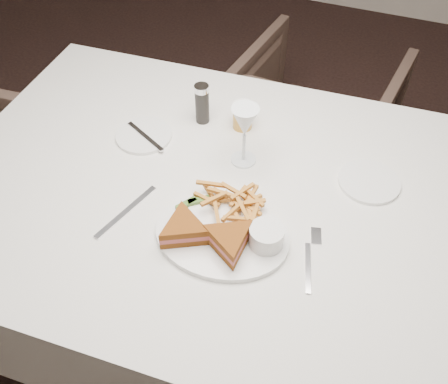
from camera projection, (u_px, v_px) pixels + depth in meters
ground at (211, 296)px, 1.93m from camera, size 5.00×5.00×0.00m
table at (230, 274)px, 1.55m from camera, size 1.56×1.08×0.75m
chair_far at (313, 114)px, 2.17m from camera, size 0.71×0.67×0.65m
table_setting at (228, 197)px, 1.21m from camera, size 0.79×0.60×0.18m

